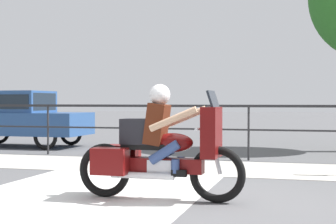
{
  "coord_description": "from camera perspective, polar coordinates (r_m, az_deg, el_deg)",
  "views": [
    {
      "loc": [
        1.33,
        -6.88,
        1.35
      ],
      "look_at": [
        -0.75,
        0.71,
        1.19
      ],
      "focal_mm": 55.0,
      "sensor_mm": 36.0,
      "label": 1
    }
  ],
  "objects": [
    {
      "name": "fence_railing",
      "position": [
        11.91,
        8.93,
        -0.52
      ],
      "size": [
        36.0,
        0.05,
        1.28
      ],
      "color": "#232326",
      "rests_on": "ground"
    },
    {
      "name": "crosswalk_band",
      "position": [
        7.5,
        -9.7,
        -9.2
      ],
      "size": [
        3.32,
        6.0,
        0.01
      ],
      "primitive_type": "cube",
      "color": "silver",
      "rests_on": "ground"
    },
    {
      "name": "sidewalk_band",
      "position": [
        10.45,
        7.95,
        -6.25
      ],
      "size": [
        44.0,
        2.4,
        0.01
      ],
      "primitive_type": "cube",
      "color": "#B7B2A8",
      "rests_on": "ground"
    },
    {
      "name": "ground_plane",
      "position": [
        7.14,
        4.38,
        -9.75
      ],
      "size": [
        120.0,
        120.0,
        0.0
      ],
      "primitive_type": "plane",
      "color": "#565659"
    },
    {
      "name": "motorcycle",
      "position": [
        7.07,
        -1.04,
        -4.07
      ],
      "size": [
        2.37,
        0.76,
        1.59
      ],
      "rotation": [
        0.0,
        0.0,
        -0.01
      ],
      "color": "black",
      "rests_on": "ground"
    },
    {
      "name": "parked_car",
      "position": [
        16.1,
        -16.32,
        -0.3
      ],
      "size": [
        4.07,
        1.74,
        1.67
      ],
      "rotation": [
        0.0,
        0.0,
        0.06
      ],
      "color": "#284C84",
      "rests_on": "ground"
    }
  ]
}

